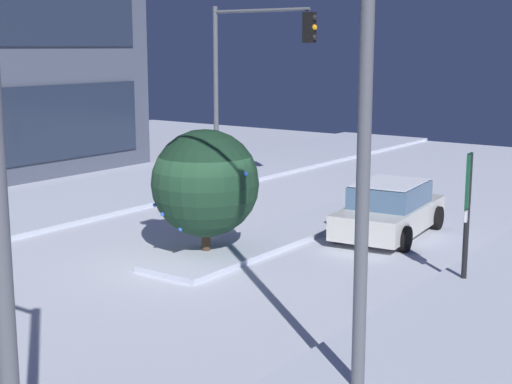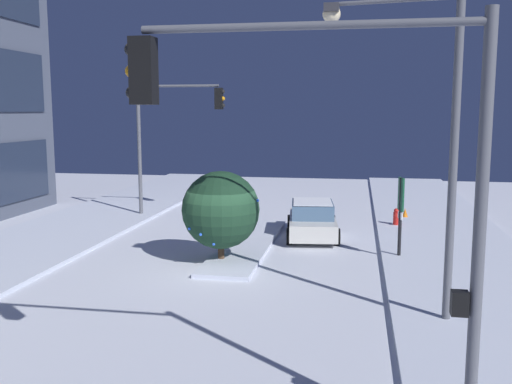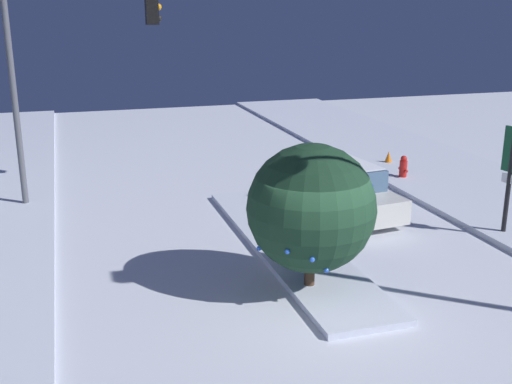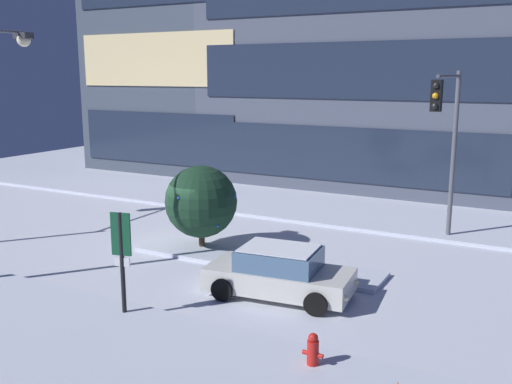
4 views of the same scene
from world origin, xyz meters
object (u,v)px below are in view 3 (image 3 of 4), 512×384
object	(u,v)px
parking_info_sign	(511,168)
decorated_tree_median	(311,208)
fire_hydrant	(403,169)
traffic_light_corner_far_right	(71,51)
car_near	(340,189)
construction_cone	(388,158)

from	to	relation	value
parking_info_sign	decorated_tree_median	xyz separation A→B (m)	(-1.52, 6.03, -0.01)
fire_hydrant	parking_info_sign	size ratio (longest dim) A/B	0.30
fire_hydrant	decorated_tree_median	world-z (taller)	decorated_tree_median
parking_info_sign	decorated_tree_median	distance (m)	6.22
traffic_light_corner_far_right	decorated_tree_median	distance (m)	9.26
car_near	parking_info_sign	bearing A→B (deg)	-138.65
parking_info_sign	construction_cone	world-z (taller)	parking_info_sign
fire_hydrant	decorated_tree_median	xyz separation A→B (m)	(-7.06, 6.27, 1.40)
fire_hydrant	construction_cone	xyz separation A→B (m)	(2.01, -0.55, -0.15)
car_near	traffic_light_corner_far_right	distance (m)	8.63
traffic_light_corner_far_right	car_near	bearing A→B (deg)	-24.73
construction_cone	traffic_light_corner_far_right	bearing A→B (deg)	96.73
traffic_light_corner_far_right	fire_hydrant	bearing A→B (deg)	-3.79
fire_hydrant	parking_info_sign	distance (m)	5.73
parking_info_sign	construction_cone	distance (m)	7.75
car_near	fire_hydrant	distance (m)	4.35
traffic_light_corner_far_right	fire_hydrant	world-z (taller)	traffic_light_corner_far_right
car_near	construction_cone	distance (m)	6.12
car_near	traffic_light_corner_far_right	xyz separation A→B (m)	(3.24, 7.03, 3.82)
car_near	parking_info_sign	distance (m)	4.59
traffic_light_corner_far_right	construction_cone	world-z (taller)	traffic_light_corner_far_right
fire_hydrant	parking_info_sign	xyz separation A→B (m)	(-5.54, 0.24, 1.41)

